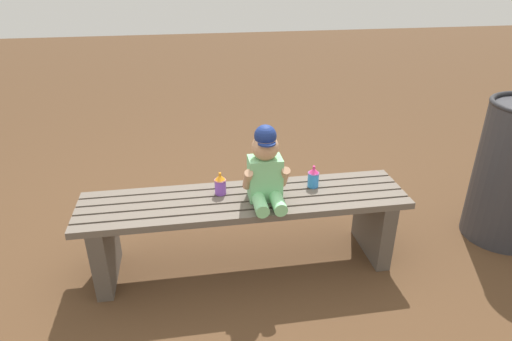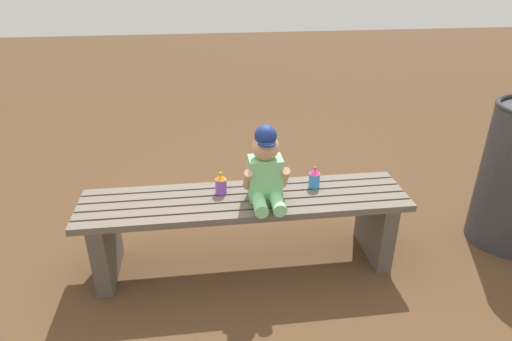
# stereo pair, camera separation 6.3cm
# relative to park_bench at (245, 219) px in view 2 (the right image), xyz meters

# --- Properties ---
(ground_plane) EXTENTS (16.00, 16.00, 0.00)m
(ground_plane) POSITION_rel_park_bench_xyz_m (0.00, 0.00, -0.29)
(ground_plane) COLOR #4C331E
(park_bench) EXTENTS (1.72, 0.39, 0.43)m
(park_bench) POSITION_rel_park_bench_xyz_m (0.00, 0.00, 0.00)
(park_bench) COLOR #60564C
(park_bench) RESTS_ON ground_plane
(child_figure) EXTENTS (0.23, 0.27, 0.40)m
(child_figure) POSITION_rel_park_bench_xyz_m (0.10, -0.03, 0.31)
(child_figure) COLOR #7FCC8C
(child_figure) RESTS_ON park_bench
(sippy_cup_left) EXTENTS (0.06, 0.06, 0.12)m
(sippy_cup_left) POSITION_rel_park_bench_xyz_m (-0.12, 0.06, 0.19)
(sippy_cup_left) COLOR #8C4CCC
(sippy_cup_left) RESTS_ON park_bench
(sippy_cup_right) EXTENTS (0.06, 0.06, 0.12)m
(sippy_cup_right) POSITION_rel_park_bench_xyz_m (0.39, 0.06, 0.19)
(sippy_cup_right) COLOR #338CE5
(sippy_cup_right) RESTS_ON park_bench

